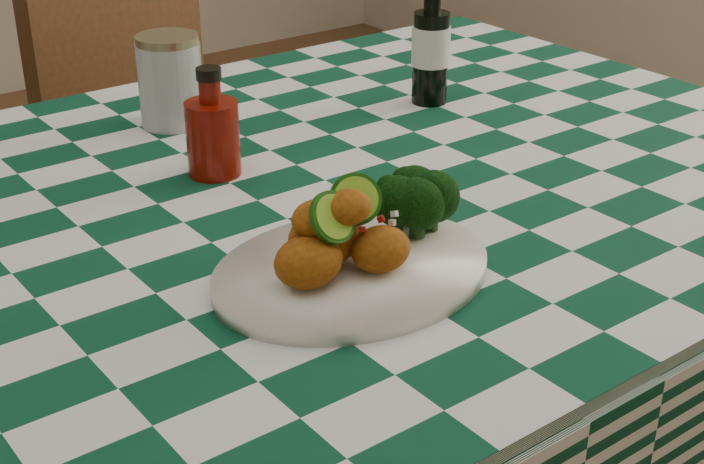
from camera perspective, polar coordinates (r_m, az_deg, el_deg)
dining_table at (r=1.42m, az=-4.81°, el=-12.74°), size 1.66×1.06×0.79m
plate at (r=1.02m, az=-0.00°, el=-2.31°), size 0.32×0.26×0.02m
fried_chicken_pile at (r=0.99m, az=-0.51°, el=0.15°), size 0.14×0.10×0.09m
broccoli_side at (r=1.07m, az=3.92°, el=1.51°), size 0.09×0.09×0.07m
ketchup_bottle at (r=1.27m, az=-8.15°, el=6.35°), size 0.07×0.07×0.14m
mason_jar at (r=1.46m, az=-10.53°, el=8.66°), size 0.12×0.12×0.13m
beer_bottle at (r=1.52m, az=4.63°, el=11.31°), size 0.08×0.08×0.21m
wooden_chair_right at (r=2.06m, az=-8.88°, el=3.52°), size 0.58×0.59×0.99m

